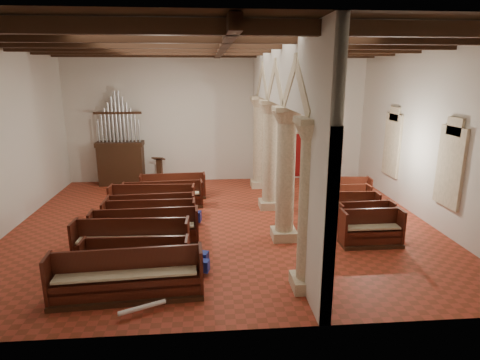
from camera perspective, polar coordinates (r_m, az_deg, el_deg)
The scene contains 33 objects.
floor at distance 13.90m, azimuth -2.29°, elevation -6.15°, with size 14.00×14.00×0.00m, color #9C3422.
ceiling at distance 13.03m, azimuth -2.57°, elevation 19.32°, with size 14.00×14.00×0.00m, color #332211.
wall_back at distance 19.09m, azimuth -3.17°, elevation 8.84°, with size 14.00×0.02×6.00m, color silver.
wall_front at distance 7.27m, azimuth -0.48°, elevation -0.88°, with size 14.00×0.02×6.00m, color silver.
wall_right at distance 15.12m, azimuth 25.28°, elevation 5.91°, with size 0.02×12.00×6.00m, color silver.
ceiling_beams at distance 13.02m, azimuth -2.56°, elevation 18.53°, with size 13.80×11.80×0.30m, color black, non-canonical shape.
arcade at distance 13.26m, azimuth 5.44°, elevation 8.65°, with size 0.90×11.90×6.00m.
window_right_a at distance 13.98m, azimuth 27.84°, elevation 1.65°, with size 0.03×1.00×2.20m, color #2F6A59.
window_right_b at distance 17.42m, azimuth 20.93°, elevation 4.67°, with size 0.03×1.00×2.20m, color #2F6A59.
window_back at distance 19.94m, azimuth 11.48°, elevation 6.51°, with size 1.00×0.03×2.20m, color #2F6A59.
pipe_organ at distance 19.24m, azimuth -16.60°, elevation 3.39°, with size 2.10×0.85×4.40m.
lectern at distance 19.12m, azimuth -11.35°, elevation 1.10°, with size 0.60×0.63×1.30m.
dossal_curtain at distance 19.69m, azimuth 7.17°, elevation 3.53°, with size 1.80×0.07×2.17m.
processional_banner at distance 19.59m, azimuth 11.34°, elevation 2.19°, with size 0.53×0.67×2.36m.
hymnal_box_a at distance 10.47m, azimuth -5.27°, elevation -12.05°, with size 0.30×0.24×0.30m, color navy.
hymnal_box_b at distance 10.79m, azimuth -5.52°, elevation -11.03°, with size 0.35×0.29×0.35m, color #16359B.
hymnal_box_c at distance 13.80m, azimuth -6.31°, elevation -5.18°, with size 0.35×0.29×0.35m, color navy.
tube_heater_a at distance 9.19m, azimuth -13.74°, elevation -17.19°, with size 0.10×0.10×1.02m, color silver.
tube_heater_b at distance 10.55m, azimuth -9.54°, elevation -12.52°, with size 0.09×0.09×0.95m, color silver.
nave_pew_0 at distance 9.73m, azimuth -15.71°, elevation -13.95°, with size 3.46×0.98×1.15m.
nave_pew_1 at distance 10.61m, azimuth -14.55°, elevation -11.58°, with size 2.65×0.73×1.02m.
nave_pew_2 at distance 11.55m, azimuth -15.10°, elevation -9.16°, with size 3.15×0.87×1.14m.
nave_pew_3 at distance 12.39m, azimuth -13.28°, elevation -7.44°, with size 3.17×0.86×1.10m.
nave_pew_4 at distance 13.35m, azimuth -12.68°, elevation -5.84°, with size 2.93×0.71×1.05m.
nave_pew_5 at distance 14.01m, azimuth -12.43°, elevation -4.85°, with size 2.94×0.86×1.04m.
nave_pew_6 at distance 15.00m, azimuth -12.32°, elevation -3.46°, with size 3.10×0.87×1.09m.
nave_pew_7 at distance 15.66m, azimuth -10.85°, elevation -2.70°, with size 3.05×0.86×1.01m.
nave_pew_8 at distance 16.75m, azimuth -9.48°, elevation -1.46°, with size 2.68×0.83×1.03m.
aisle_pew_0 at distance 12.68m, azimuth 18.13°, elevation -7.22°, with size 1.82×0.73×1.09m.
aisle_pew_1 at distance 13.77m, azimuth 17.36°, elevation -5.62°, with size 1.84×0.73×0.96m.
aisle_pew_2 at distance 14.38m, azimuth 15.01°, elevation -4.45°, with size 2.12×0.78×1.05m.
aisle_pew_3 at distance 15.43m, azimuth 14.40°, elevation -3.16°, with size 2.00×0.71×1.00m.
aisle_pew_4 at distance 16.37m, azimuth 14.76°, elevation -2.07°, with size 1.95×0.83×1.06m.
Camera 1 is at (-0.51, -12.98, 4.96)m, focal length 30.00 mm.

